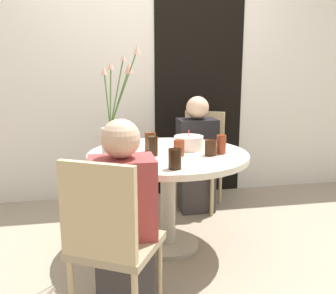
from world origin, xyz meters
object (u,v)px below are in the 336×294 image
(drink_glass_1, at_px, (175,159))
(chair_right_flank, at_px, (201,154))
(drink_glass_0, at_px, (221,144))
(person_boy, at_px, (197,158))
(birthday_cake, at_px, (189,143))
(side_plate, at_px, (147,145))
(drink_glass_5, at_px, (150,142))
(chair_near_front, at_px, (109,236))
(drink_glass_4, at_px, (179,148))
(drink_glass_3, at_px, (153,146))
(drink_glass_2, at_px, (210,148))
(person_guest, at_px, (123,224))
(flower_vase, at_px, (113,130))

(drink_glass_1, bearing_deg, chair_right_flank, 67.21)
(drink_glass_0, xyz_separation_m, person_boy, (0.03, 0.75, -0.28))
(birthday_cake, distance_m, drink_glass_0, 0.26)
(side_plate, bearing_deg, birthday_cake, -33.71)
(birthday_cake, distance_m, side_plate, 0.34)
(drink_glass_0, bearing_deg, drink_glass_5, 160.10)
(chair_near_front, height_order, drink_glass_4, chair_near_front)
(drink_glass_1, relative_size, drink_glass_3, 0.91)
(drink_glass_2, distance_m, drink_glass_4, 0.21)
(drink_glass_1, distance_m, drink_glass_5, 0.50)
(drink_glass_3, distance_m, drink_glass_5, 0.14)
(drink_glass_1, bearing_deg, drink_glass_3, 102.41)
(chair_near_front, xyz_separation_m, drink_glass_3, (0.33, 0.73, 0.28))
(drink_glass_5, relative_size, person_guest, 0.13)
(chair_right_flank, bearing_deg, drink_glass_0, -66.57)
(drink_glass_4, bearing_deg, drink_glass_0, 1.73)
(birthday_cake, bearing_deg, drink_glass_1, -112.56)
(drink_glass_1, bearing_deg, drink_glass_2, 43.16)
(side_plate, relative_size, drink_glass_2, 1.71)
(side_plate, xyz_separation_m, person_boy, (0.50, 0.39, -0.22))
(drink_glass_0, xyz_separation_m, drink_glass_3, (-0.47, 0.03, 0.00))
(birthday_cake, xyz_separation_m, drink_glass_2, (0.10, -0.21, 0.00))
(side_plate, bearing_deg, drink_glass_4, -65.70)
(chair_near_front, relative_size, person_boy, 0.85)
(drink_glass_1, height_order, drink_glass_5, drink_glass_5)
(flower_vase, relative_size, drink_glass_5, 5.22)
(chair_near_front, relative_size, drink_glass_5, 6.45)
(birthday_cake, bearing_deg, side_plate, 146.29)
(chair_near_front, distance_m, drink_glass_2, 1.01)
(flower_vase, bearing_deg, drink_glass_3, 14.70)
(flower_vase, xyz_separation_m, side_plate, (0.27, 0.40, -0.19))
(chair_right_flank, relative_size, drink_glass_4, 8.28)
(chair_near_front, relative_size, drink_glass_4, 8.28)
(drink_glass_5, bearing_deg, drink_glass_4, -46.66)
(birthday_cake, height_order, drink_glass_4, birthday_cake)
(flower_vase, height_order, person_boy, flower_vase)
(drink_glass_4, bearing_deg, chair_right_flank, 65.18)
(side_plate, height_order, drink_glass_0, drink_glass_0)
(chair_right_flank, bearing_deg, drink_glass_1, -81.99)
(chair_right_flank, xyz_separation_m, flower_vase, (-0.85, -0.93, 0.41))
(drink_glass_4, bearing_deg, drink_glass_3, 167.42)
(drink_glass_0, xyz_separation_m, drink_glass_4, (-0.30, -0.01, -0.01))
(side_plate, height_order, drink_glass_3, drink_glass_3)
(flower_vase, height_order, drink_glass_3, flower_vase)
(drink_glass_0, xyz_separation_m, person_guest, (-0.72, -0.56, -0.28))
(chair_right_flank, xyz_separation_m, birthday_cake, (-0.30, -0.72, 0.26))
(side_plate, height_order, drink_glass_4, drink_glass_4)
(person_boy, bearing_deg, chair_right_flank, 59.19)
(drink_glass_2, height_order, drink_glass_5, drink_glass_5)
(flower_vase, relative_size, drink_glass_0, 5.47)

